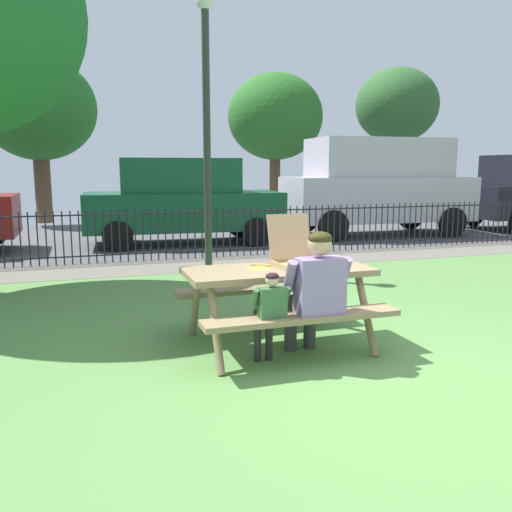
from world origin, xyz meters
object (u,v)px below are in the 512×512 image
pizza_slice_on_table (259,267)px  parked_car_center (183,200)px  child_at_table (269,310)px  lamp_post_walkway (206,108)px  pizza_box_open (296,256)px  far_tree_center (275,117)px  picnic_table_foreground (279,286)px  far_tree_midright (397,107)px  far_tree_midleft (38,109)px  parked_car_right (377,185)px  adult_at_table (315,290)px

pizza_slice_on_table → parked_car_center: parked_car_center is taller
child_at_table → lamp_post_walkway: size_ratio=0.19×
pizza_box_open → child_at_table: size_ratio=0.65×
child_at_table → far_tree_center: (5.09, 14.01, 2.97)m
picnic_table_foreground → lamp_post_walkway: 4.27m
pizza_box_open → far_tree_midright: size_ratio=0.10×
pizza_slice_on_table → picnic_table_foreground: bearing=-25.6°
picnic_table_foreground → pizza_slice_on_table: 0.26m
lamp_post_walkway → far_tree_center: (4.66, 9.74, 0.84)m
child_at_table → far_tree_midleft: (-2.71, 14.01, 3.00)m
pizza_box_open → parked_car_right: bearing=54.6°
parked_car_center → parked_car_right: bearing=-0.0°
pizza_box_open → adult_at_table: (-0.05, -0.58, -0.21)m
lamp_post_walkway → far_tree_midleft: far_tree_midleft is taller
adult_at_table → far_tree_midleft: far_tree_midleft is taller
parked_car_right → far_tree_center: (-0.60, 6.09, 2.19)m
adult_at_table → far_tree_midright: far_tree_midright is taller
lamp_post_walkway → parked_car_right: (5.26, 3.65, -1.35)m
pizza_slice_on_table → far_tree_center: (4.98, 13.39, 2.72)m
lamp_post_walkway → pizza_box_open: bearing=-89.0°
far_tree_midright → parked_car_right: bearing=-125.3°
pizza_box_open → parked_car_right: 8.98m
pizza_slice_on_table → adult_at_table: size_ratio=0.25×
adult_at_table → parked_car_right: (5.25, 7.89, 0.65)m
pizza_slice_on_table → far_tree_midright: 16.96m
pizza_box_open → far_tree_midright: bearing=54.7°
pizza_box_open → child_at_table: 0.86m
picnic_table_foreground → far_tree_center: bearing=70.4°
adult_at_table → far_tree_midleft: bearing=102.7°
pizza_box_open → parked_car_center: (0.16, 7.31, 0.14)m
adult_at_table → child_at_table: bearing=-175.9°
pizza_box_open → parked_car_center: size_ratio=0.12×
picnic_table_foreground → far_tree_midleft: bearing=102.5°
pizza_slice_on_table → far_tree_midleft: (-2.82, 13.39, 2.74)m
child_at_table → far_tree_midleft: far_tree_midleft is taller
pizza_slice_on_table → far_tree_midright: (9.89, 13.39, 3.24)m
child_at_table → far_tree_midright: 17.56m
child_at_table → far_tree_midright: size_ratio=0.16×
picnic_table_foreground → child_at_table: 0.61m
adult_at_table → far_tree_center: size_ratio=0.24×
parked_car_center → far_tree_center: 7.93m
picnic_table_foreground → parked_car_center: bearing=87.1°
far_tree_midleft → far_tree_center: far_tree_midleft is taller
parked_car_right → far_tree_midleft: 10.61m
picnic_table_foreground → child_at_table: child_at_table is taller
adult_at_table → lamp_post_walkway: 4.69m
lamp_post_walkway → parked_car_right: bearing=34.8°
far_tree_midleft → child_at_table: bearing=-79.0°
pizza_box_open → far_tree_midleft: size_ratio=0.11×
picnic_table_foreground → far_tree_midright: bearing=54.2°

